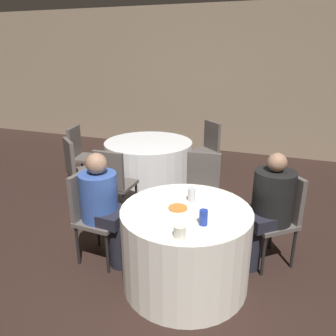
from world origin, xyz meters
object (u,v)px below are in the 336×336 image
object	(u,v)px
chair_far_southwest	(77,166)
chair_near_north	(202,186)
pizza_plate_near	(178,208)
chair_near_northeast	(279,211)
chair_far_south	(113,179)
chair_far_west	(81,151)
table_far	(149,166)
chair_near_west	(92,208)
soda_can_silver	(192,195)
table_near	(185,247)
person_blue_shirt	(106,209)
person_black_shirt	(266,209)
soda_can_blue	(203,217)
chair_far_northeast	(207,145)

from	to	relation	value
chair_far_southwest	chair_near_north	bearing A→B (deg)	37.94
pizza_plate_near	chair_near_northeast	bearing A→B (deg)	38.64
chair_far_south	chair_far_west	distance (m)	1.33
table_far	chair_near_northeast	xyz separation A→B (m)	(1.88, -1.21, 0.18)
chair_near_west	soda_can_silver	bearing A→B (deg)	100.16
pizza_plate_near	table_far	bearing A→B (deg)	119.98
chair_far_southwest	soda_can_silver	bearing A→B (deg)	14.95
table_far	chair_near_north	size ratio (longest dim) A/B	1.40
table_near	chair_far_south	world-z (taller)	chair_far_south
chair_near_north	chair_far_west	world-z (taller)	same
chair_far_south	soda_can_silver	xyz separation A→B (m)	(1.15, -0.62, 0.25)
chair_far_southwest	person_blue_shirt	size ratio (longest dim) A/B	0.81
table_far	person_black_shirt	world-z (taller)	person_black_shirt
soda_can_blue	chair_near_west	bearing A→B (deg)	167.99
pizza_plate_near	soda_can_blue	world-z (taller)	soda_can_blue
chair_far_south	soda_can_blue	size ratio (longest dim) A/B	7.45
chair_far_northeast	chair_far_southwest	distance (m)	2.10
table_near	chair_far_southwest	world-z (taller)	chair_far_southwest
chair_near_west	person_blue_shirt	world-z (taller)	person_blue_shirt
chair_far_northeast	table_near	bearing A→B (deg)	140.78
chair_near_north	soda_can_silver	size ratio (longest dim) A/B	7.45
chair_near_northeast	chair_near_north	distance (m)	0.91
chair_near_northeast	chair_far_west	bearing A→B (deg)	30.56
table_near	chair_far_south	xyz separation A→B (m)	(-1.15, 0.79, 0.18)
chair_near_west	chair_far_northeast	size ratio (longest dim) A/B	1.00
pizza_plate_near	table_near	bearing A→B (deg)	14.43
chair_near_north	chair_far_west	xyz separation A→B (m)	(-2.07, 0.67, 0.00)
chair_far_south	pizza_plate_near	bearing A→B (deg)	-36.32
chair_near_west	person_black_shirt	xyz separation A→B (m)	(1.59, 0.47, 0.05)
table_far	chair_far_west	xyz separation A→B (m)	(-1.03, -0.21, 0.18)
chair_near_north	soda_can_blue	distance (m)	1.22
chair_far_northeast	chair_far_southwest	xyz separation A→B (m)	(-1.37, -1.59, 0.00)
chair_near_west	chair_far_northeast	world-z (taller)	same
chair_far_northeast	soda_can_blue	distance (m)	2.91
person_black_shirt	chair_far_southwest	bearing A→B (deg)	37.74
person_black_shirt	chair_far_south	bearing A→B (deg)	41.19
table_far	chair_far_west	world-z (taller)	chair_far_west
chair_near_north	chair_near_west	bearing A→B (deg)	40.26
chair_far_south	person_blue_shirt	world-z (taller)	person_blue_shirt
table_near	chair_near_north	size ratio (longest dim) A/B	1.23
table_far	person_black_shirt	bearing A→B (deg)	-36.71
soda_can_silver	pizza_plate_near	bearing A→B (deg)	-108.59
chair_near_north	chair_far_west	bearing A→B (deg)	-24.27
chair_near_north	chair_far_south	world-z (taller)	same
chair_near_west	chair_far_south	size ratio (longest dim) A/B	1.00
table_near	chair_far_west	xyz separation A→B (m)	(-2.17, 1.64, 0.18)
chair_far_southwest	chair_near_northeast	bearing A→B (deg)	31.36
person_blue_shirt	pizza_plate_near	world-z (taller)	person_blue_shirt
chair_near_northeast	soda_can_blue	world-z (taller)	chair_near_northeast
chair_near_west	soda_can_blue	distance (m)	1.22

